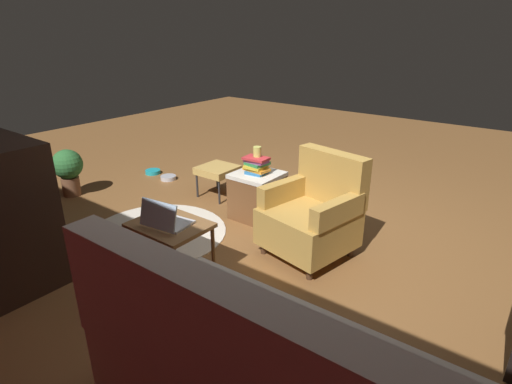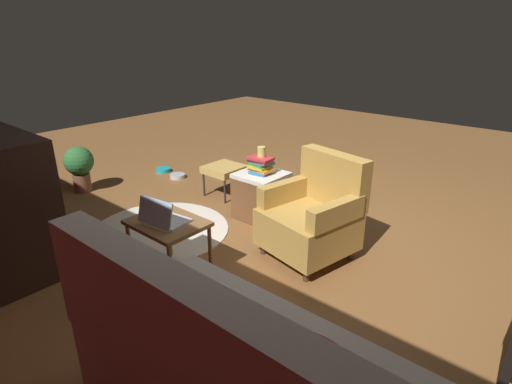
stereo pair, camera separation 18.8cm
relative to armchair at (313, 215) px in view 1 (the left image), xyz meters
The scene contains 12 objects.
ground 0.53m from the armchair, 34.57° to the right, with size 12.00×12.00×0.00m, color brown.
armchair is the anchor object (origin of this frame).
laptop_desk 1.20m from the armchair, 57.14° to the left, with size 0.56×0.44×0.48m.
laptop 1.24m from the armchair, 58.38° to the left, with size 0.35×0.29×0.21m.
wicker_hamper 0.87m from the armchair, 19.84° to the right, with size 0.45×0.45×0.48m.
book_stack_hamper 0.90m from the armchair, 19.54° to the right, with size 0.26×0.23×0.17m.
yellow_mug 0.94m from the armchair, 20.52° to the right, with size 0.08×0.08×0.10m, color #D8D866.
ottoman 1.59m from the armchair, 17.40° to the right, with size 0.40×0.40×0.36m.
circular_rug 1.52m from the armchair, 22.96° to the left, with size 1.32×1.32×0.01m, color beige.
pet_bowl_steel 2.49m from the armchair, 11.68° to the right, with size 0.20×0.20×0.05m, color silver.
pet_bowl_teal 2.83m from the armchair, 10.92° to the right, with size 0.20×0.20×0.05m, color teal.
potted_plant 2.96m from the armchair, 10.55° to the left, with size 0.34×0.34×0.55m.
Camera 1 is at (-1.84, 3.02, 1.83)m, focal length 28.79 mm.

